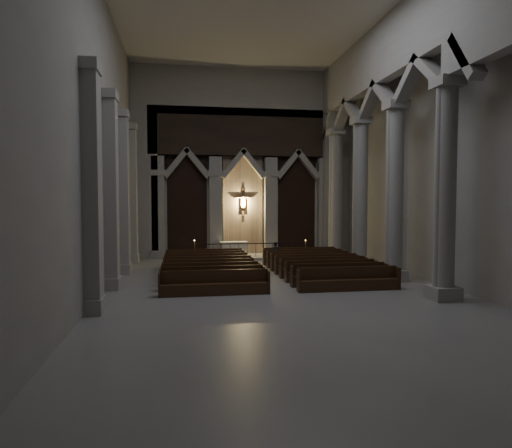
# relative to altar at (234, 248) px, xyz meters

# --- Properties ---
(room) EXTENTS (24.00, 24.10, 12.00)m
(room) POSITION_rel_altar_xyz_m (0.73, -10.82, 7.01)
(room) COLOR gray
(room) RESTS_ON ground
(sanctuary_wall) EXTENTS (14.00, 0.77, 12.00)m
(sanctuary_wall) POSITION_rel_altar_xyz_m (0.73, 0.71, 6.02)
(sanctuary_wall) COLOR #98968E
(sanctuary_wall) RESTS_ON ground
(right_arcade) EXTENTS (1.00, 24.00, 12.00)m
(right_arcade) POSITION_rel_altar_xyz_m (6.23, -9.49, 7.23)
(right_arcade) COLOR #98968E
(right_arcade) RESTS_ON ground
(left_pilasters) EXTENTS (0.60, 13.00, 8.03)m
(left_pilasters) POSITION_rel_altar_xyz_m (-6.02, -7.32, 3.32)
(left_pilasters) COLOR #98968E
(left_pilasters) RESTS_ON ground
(sanctuary_step) EXTENTS (8.50, 2.60, 0.15)m
(sanctuary_step) POSITION_rel_altar_xyz_m (0.73, -0.22, -0.52)
(sanctuary_step) COLOR #98968E
(sanctuary_step) RESTS_ON ground
(altar) EXTENTS (1.72, 0.69, 0.88)m
(altar) POSITION_rel_altar_xyz_m (0.00, 0.00, 0.00)
(altar) COLOR silver
(altar) RESTS_ON sanctuary_step
(altar_rail) EXTENTS (5.31, 0.09, 1.04)m
(altar_rail) POSITION_rel_altar_xyz_m (0.73, -1.08, 0.10)
(altar_rail) COLOR black
(altar_rail) RESTS_ON ground
(candle_stand_left) EXTENTS (0.22, 0.22, 1.28)m
(candle_stand_left) POSITION_rel_altar_xyz_m (-2.48, -1.39, -0.24)
(candle_stand_left) COLOR #A48432
(candle_stand_left) RESTS_ON ground
(candle_stand_right) EXTENTS (0.21, 0.21, 1.26)m
(candle_stand_right) POSITION_rel_altar_xyz_m (4.18, -1.89, -0.25)
(candle_stand_right) COLOR #A48432
(candle_stand_right) RESTS_ON ground
(pews) EXTENTS (9.65, 8.21, 0.95)m
(pews) POSITION_rel_altar_xyz_m (0.73, -7.27, -0.28)
(pews) COLOR black
(pews) RESTS_ON ground
(worshipper) EXTENTS (0.47, 0.31, 1.30)m
(worshipper) POSITION_rel_altar_xyz_m (1.99, -3.59, 0.06)
(worshipper) COLOR black
(worshipper) RESTS_ON ground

